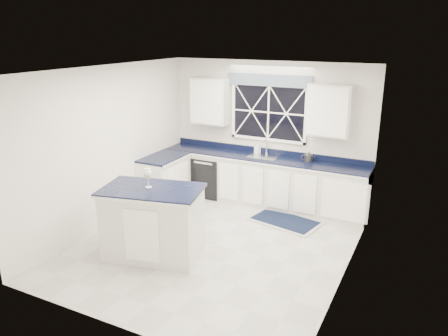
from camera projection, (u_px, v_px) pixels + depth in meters
The scene contains 13 objects.
ground at pixel (215, 245), 6.86m from camera, with size 4.50×4.50×0.00m, color #B9B9B4.
back_wall at pixel (269, 133), 8.37m from camera, with size 4.00×0.10×2.70m, color silver.
base_cabinets at pixel (242, 181), 8.39m from camera, with size 3.99×1.60×0.90m.
countertop at pixel (262, 158), 8.25m from camera, with size 3.98×0.64×0.04m, color black.
dishwasher at pixel (211, 175), 8.87m from camera, with size 0.60×0.58×0.82m, color black.
window at pixel (269, 108), 8.19m from camera, with size 1.65×0.09×1.26m.
upper_cabinets at pixel (266, 105), 8.06m from camera, with size 3.10×0.34×0.90m.
faucet at pixel (266, 147), 8.36m from camera, with size 0.05×0.20×0.30m.
island at pixel (153, 222), 6.40m from camera, with size 1.58×1.15×1.06m.
rug at pixel (285, 221), 7.71m from camera, with size 1.35×0.98×0.02m.
kettle at pixel (308, 157), 7.93m from camera, with size 0.25×0.20×0.18m.
wine_glass at pixel (148, 174), 6.22m from camera, with size 0.12×0.12×0.29m.
soap_bottle at pixel (258, 148), 8.48m from camera, with size 0.09×0.10×0.21m, color silver.
Camera 1 is at (2.90, -5.46, 3.22)m, focal length 35.00 mm.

